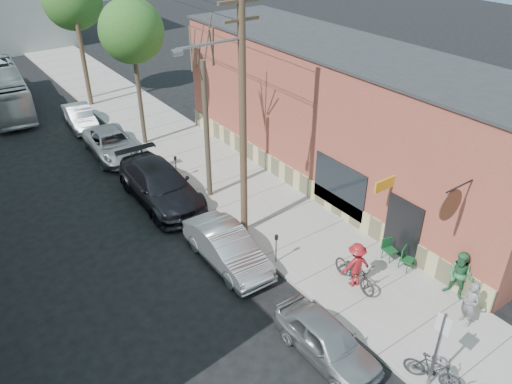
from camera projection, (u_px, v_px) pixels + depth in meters
ground at (250, 310)px, 17.22m from camera, size 120.00×120.00×0.00m
sidewalk at (197, 159)px, 26.98m from camera, size 4.50×58.00×0.15m
cafe_building at (344, 118)px, 23.52m from camera, size 6.60×20.20×6.61m
sign_post at (438, 344)px, 13.56m from camera, size 0.07×0.45×2.80m
parking_meter_near at (276, 244)px, 18.86m from camera, size 0.14×0.14×1.24m
parking_meter_far at (176, 164)px, 24.48m from camera, size 0.14×0.14×1.24m
utility_pole_near at (241, 114)px, 18.35m from camera, size 3.57×0.28×10.00m
utility_pole_far at (77, 25)px, 31.17m from camera, size 1.80×0.28×10.00m
tree_bare at (207, 132)px, 21.96m from camera, size 0.24×0.24×6.41m
tree_leafy_mid at (131, 31)px, 25.41m from camera, size 3.33×3.33×7.91m
tree_leafy_far at (72, 0)px, 31.62m from camera, size 3.77×3.77×8.36m
patio_chair_a at (390, 250)px, 19.19m from camera, size 0.60×0.60×0.88m
patio_chair_b at (407, 259)px, 18.69m from camera, size 0.64×0.64×0.88m
patron_grey at (470, 304)px, 16.09m from camera, size 0.55×0.69×1.67m
patron_green at (460, 276)px, 17.14m from camera, size 0.86×1.02×1.86m
cyclist at (356, 265)px, 17.72m from camera, size 1.27×0.92×1.76m
cyclist_bike at (355, 272)px, 17.89m from camera, size 0.87×2.11×1.09m
parked_bike_a at (433, 370)px, 14.26m from camera, size 1.08×1.73×1.01m
parked_bike_b at (451, 379)px, 13.97m from camera, size 1.44×2.06×1.03m
car_0 at (327, 340)px, 15.23m from camera, size 1.55×3.83×1.30m
car_1 at (227, 247)px, 19.09m from camera, size 1.64×4.49×1.47m
car_2 at (160, 185)px, 22.98m from camera, size 2.56×5.95×1.71m
car_3 at (112, 144)px, 27.16m from camera, size 2.55×4.98×1.35m
car_4 at (80, 117)px, 30.53m from camera, size 1.73×4.07×1.31m
bus at (5, 90)px, 32.78m from camera, size 3.19×9.75×2.67m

